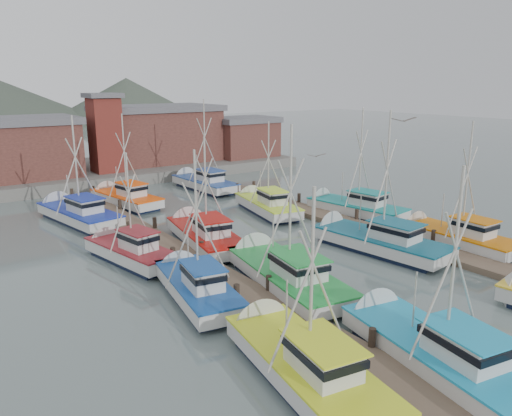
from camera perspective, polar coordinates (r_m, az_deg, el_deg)
ground at (r=31.50m, az=8.02°, el=-6.19°), size 260.00×260.00×0.00m
dock_left at (r=30.60m, az=-6.94°, el=-6.36°), size 2.30×46.00×1.50m
dock_right at (r=38.89m, az=11.42°, el=-2.04°), size 2.30×46.00×1.50m
quay at (r=62.58m, az=-16.01°, el=4.19°), size 44.00×16.00×1.20m
shed_left at (r=57.38m, az=-25.97°, el=6.22°), size 12.72×8.48×6.20m
shed_center at (r=64.28m, az=-11.19°, el=8.41°), size 14.84×9.54×6.90m
shed_right at (r=67.15m, az=-1.43°, el=8.18°), size 8.48×6.36×5.20m
lookout_tower at (r=57.54m, az=-16.85°, el=8.28°), size 3.60×3.60×8.50m
boat_0 at (r=21.62m, az=19.27°, el=-14.91°), size 4.51×9.85×8.95m
boat_2 at (r=19.81m, az=4.94°, el=-16.95°), size 4.21×9.44×8.32m
boat_4 at (r=27.83m, az=3.00°, el=-7.36°), size 4.67×10.31×9.78m
boat_5 at (r=34.19m, az=13.16°, el=-3.57°), size 4.19×10.15×10.14m
boat_6 at (r=26.35m, az=-7.05°, el=-8.74°), size 3.81×8.39×8.43m
boat_7 at (r=36.67m, az=21.51°, el=-3.00°), size 3.72×8.65×9.23m
boat_8 at (r=34.78m, az=-6.08°, el=-2.97°), size 4.38×9.64×8.31m
boat_9 at (r=42.87m, az=1.02°, el=0.41°), size 4.34×9.04×8.51m
boat_10 at (r=32.28m, az=-14.52°, el=-4.73°), size 3.72×8.07×7.45m
boat_11 at (r=42.75m, az=10.81°, el=0.13°), size 4.15×9.32×9.70m
boat_12 at (r=46.99m, az=-14.93°, el=1.16°), size 4.07×9.04×8.98m
boat_13 at (r=52.51m, az=-6.19°, el=2.91°), size 4.01×9.38×10.05m
boat_14 at (r=42.61m, az=-19.88°, el=-0.53°), size 4.51×9.92×9.30m
gull_near at (r=24.18m, az=16.55°, el=9.59°), size 1.55×0.64×0.24m
gull_far at (r=36.30m, az=6.95°, el=5.95°), size 1.52×0.66×0.24m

